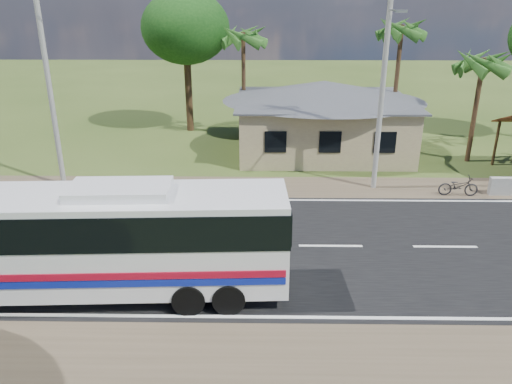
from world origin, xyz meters
TOP-DOWN VIEW (x-y plane):
  - ground at (0.00, 0.00)m, footprint 120.00×120.00m
  - road at (0.00, 0.00)m, footprint 120.00×16.00m
  - house at (1.00, 13.00)m, footprint 12.40×10.00m
  - utility_poles at (2.67, 6.49)m, footprint 32.80×2.22m
  - palm_near at (9.50, 11.00)m, footprint 2.80×2.80m
  - palm_mid at (6.00, 15.50)m, footprint 2.80×2.80m
  - palm_far at (-4.00, 16.00)m, footprint 2.80×2.80m
  - tree_behind_house at (-8.00, 18.00)m, footprint 6.00×6.00m
  - coach_bus at (-8.08, -3.47)m, footprint 12.51×3.20m
  - motorcycle at (6.91, 5.45)m, footprint 1.94×0.75m

SIDE VIEW (x-z plane):
  - ground at x=0.00m, z-range 0.00..0.00m
  - road at x=0.00m, z-range -0.01..0.02m
  - motorcycle at x=6.91m, z-range 0.00..1.00m
  - coach_bus at x=-8.08m, z-range 0.28..4.13m
  - house at x=1.00m, z-range 0.14..5.14m
  - palm_near at x=9.50m, z-range 2.36..9.06m
  - utility_poles at x=2.67m, z-range 0.27..11.27m
  - palm_far at x=-4.00m, z-range 2.83..10.53m
  - tree_behind_house at x=-8.00m, z-range 2.31..11.92m
  - palm_mid at x=6.00m, z-range 3.06..11.26m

